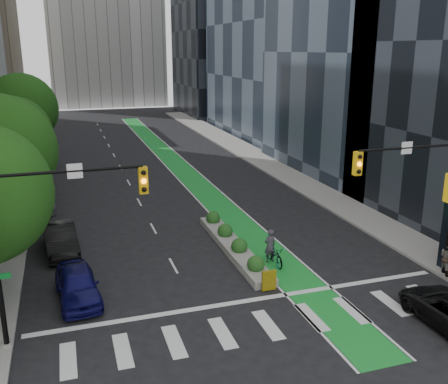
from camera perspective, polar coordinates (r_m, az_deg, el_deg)
ground at (r=22.39m, az=4.05°, el=-13.66°), size 160.00×160.00×0.00m
sidewalk_left at (r=44.59m, az=-22.94°, el=0.46°), size 3.60×90.00×0.15m
sidewalk_right at (r=48.36m, az=6.04°, el=2.80°), size 3.60×90.00×0.15m
bike_lane_paint at (r=50.34m, az=-5.51°, el=3.27°), size 2.20×70.00×0.01m
building_dark_end at (r=90.30m, az=-0.22°, el=17.90°), size 14.00×18.00×28.00m
tree_midfar at (r=40.61m, az=-22.87°, el=6.11°), size 5.60×5.60×7.76m
tree_far at (r=50.40m, az=-22.13°, el=8.75°), size 6.60×6.60×9.00m
signal_left at (r=19.54m, az=-20.68°, el=-3.85°), size 6.14×0.51×7.20m
signal_right at (r=25.28m, az=22.43°, el=0.43°), size 5.82×0.51×7.20m
median_planter at (r=28.55m, az=1.04°, el=-5.98°), size 1.20×10.26×1.10m
bicycle at (r=26.91m, az=5.83°, el=-7.11°), size 0.75×2.05×1.07m
cyclist at (r=26.96m, az=5.27°, el=-6.13°), size 0.73×0.52×1.86m
parked_car_left_near at (r=24.00m, az=-16.41°, el=-10.13°), size 2.15×4.58×1.52m
parked_car_left_mid at (r=29.61m, az=-18.19°, el=-5.12°), size 2.08×4.94×1.59m
parked_car_left_far at (r=38.03m, az=-20.32°, el=-0.78°), size 2.21×5.07×1.45m
pedestrian_near at (r=27.48m, az=24.22°, el=-6.85°), size 0.78×0.95×1.80m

